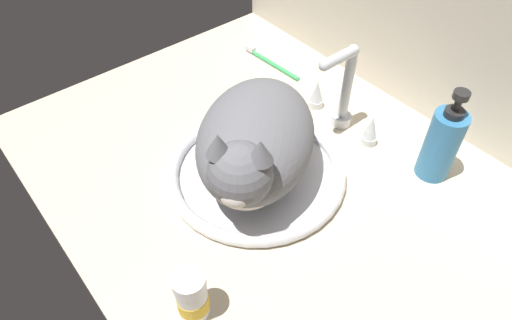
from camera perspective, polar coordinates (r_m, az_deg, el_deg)
countertop at (r=83.42cm, az=3.49°, el=-4.14°), size 106.21×72.01×3.00cm
backsplash_wall at (r=94.94cm, az=21.61°, el=15.18°), size 106.21×2.40×42.84cm
sink_basin at (r=83.41cm, az=0.00°, el=-1.44°), size 32.88×32.88×2.27cm
faucet at (r=91.14cm, az=10.83°, el=7.73°), size 17.97×10.46×18.50cm
cat at (r=75.89cm, az=-0.28°, el=2.02°), size 33.40×35.79×17.80cm
pill_bottle at (r=65.94cm, az=-8.04°, el=-16.57°), size 4.66×4.66×9.34cm
soap_pump_bottle at (r=85.81cm, az=22.23°, el=1.90°), size 5.91×5.91×18.58cm
toothbrush at (r=111.10cm, az=1.80°, el=12.18°), size 17.63×2.14×1.70cm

